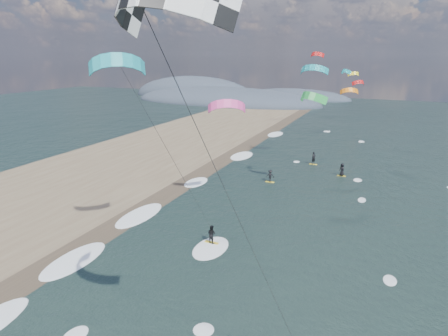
% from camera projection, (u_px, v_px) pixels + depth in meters
% --- Properties ---
extents(sand_strip, '(26.00, 240.00, 0.00)m').
position_uv_depth(sand_strip, '(6.00, 213.00, 37.34)').
color(sand_strip, brown).
rests_on(sand_strip, ground).
extents(wet_sand_strip, '(3.00, 240.00, 0.00)m').
position_uv_depth(wet_sand_strip, '(100.00, 236.00, 32.69)').
color(wet_sand_strip, '#382D23').
rests_on(wet_sand_strip, ground).
extents(coastal_hills, '(80.00, 41.00, 15.00)m').
position_uv_depth(coastal_hills, '(220.00, 99.00, 130.98)').
color(coastal_hills, '#3D4756').
rests_on(coastal_hills, ground).
extents(kitesurfer_near_a, '(8.10, 9.10, 17.81)m').
position_uv_depth(kitesurfer_near_a, '(180.00, 99.00, 11.38)').
color(kitesurfer_near_a, yellow).
rests_on(kitesurfer_near_a, ground).
extents(kitesurfer_near_b, '(6.94, 9.01, 15.79)m').
position_uv_depth(kitesurfer_near_b, '(153.00, 131.00, 25.66)').
color(kitesurfer_near_b, yellow).
rests_on(kitesurfer_near_b, ground).
extents(far_kitesurfers, '(8.92, 10.80, 1.86)m').
position_uv_depth(far_kitesurfers, '(306.00, 169.00, 48.73)').
color(far_kitesurfers, yellow).
rests_on(far_kitesurfers, ground).
extents(bg_kite_field, '(11.23, 72.58, 7.45)m').
position_uv_depth(bg_kite_field, '(328.00, 78.00, 61.91)').
color(bg_kite_field, red).
rests_on(bg_kite_field, ground).
extents(shoreline_surf, '(2.40, 79.40, 0.11)m').
position_uv_depth(shoreline_surf, '(143.00, 217.00, 36.38)').
color(shoreline_surf, white).
rests_on(shoreline_surf, ground).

